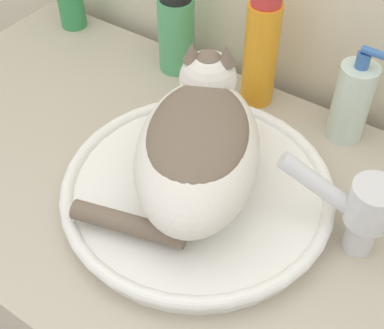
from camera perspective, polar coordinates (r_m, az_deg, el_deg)
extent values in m
cube|color=#B2A893|center=(1.20, -0.48, -16.48)|extent=(1.16, 0.60, 0.87)
cylinder|color=white|center=(0.81, 0.58, -3.08)|extent=(0.39, 0.39, 0.03)
torus|color=white|center=(0.80, 0.59, -2.37)|extent=(0.41, 0.41, 0.02)
ellipsoid|color=silver|center=(0.74, 0.63, 1.35)|extent=(0.28, 0.34, 0.13)
ellipsoid|color=#6B5B4C|center=(0.72, 0.65, 3.31)|extent=(0.22, 0.26, 0.06)
sphere|color=silver|center=(0.80, 1.72, 9.13)|extent=(0.09, 0.09, 0.09)
sphere|color=#6B5B4C|center=(0.79, 1.76, 10.50)|extent=(0.05, 0.05, 0.05)
cone|color=#6B5B4C|center=(0.78, 3.57, 11.64)|extent=(0.03, 0.03, 0.03)
cone|color=#6B5B4C|center=(0.78, 0.02, 11.93)|extent=(0.03, 0.03, 0.03)
cylinder|color=#6B5B4C|center=(0.72, -6.57, -6.44)|extent=(0.16, 0.07, 0.03)
cylinder|color=silver|center=(0.78, 17.57, -6.94)|extent=(0.04, 0.04, 0.06)
cylinder|color=silver|center=(0.73, 13.96, -2.59)|extent=(0.14, 0.06, 0.09)
cylinder|color=silver|center=(0.73, 18.61, -4.03)|extent=(0.06, 0.06, 0.06)
cylinder|color=orange|center=(0.94, 7.32, 11.51)|extent=(0.06, 0.06, 0.19)
cylinder|color=silver|center=(0.91, 16.64, 6.36)|extent=(0.06, 0.06, 0.14)
cylinder|color=#3866AD|center=(0.86, 17.78, 10.53)|extent=(0.02, 0.02, 0.02)
cylinder|color=#3866AD|center=(0.85, 18.82, 11.23)|extent=(0.04, 0.01, 0.01)
cylinder|color=#4CA366|center=(1.03, -1.67, 13.68)|extent=(0.07, 0.07, 0.15)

